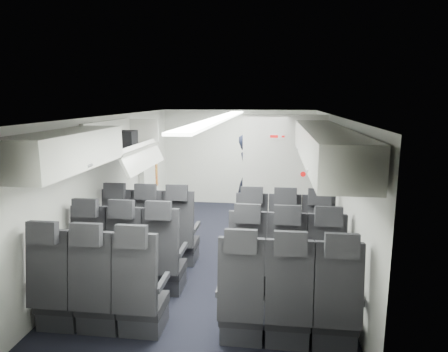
% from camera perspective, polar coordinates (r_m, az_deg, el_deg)
% --- Properties ---
extents(cabin_shell, '(3.41, 6.01, 2.16)m').
position_cam_1_polar(cabin_shell, '(6.16, -0.46, -0.95)').
color(cabin_shell, black).
rests_on(cabin_shell, ground).
extents(seat_row_front, '(3.33, 0.56, 1.24)m').
position_cam_1_polar(seat_row_front, '(5.85, -1.15, -8.95)').
color(seat_row_front, black).
rests_on(seat_row_front, cabin_shell).
extents(seat_row_mid, '(3.33, 0.56, 1.24)m').
position_cam_1_polar(seat_row_mid, '(5.03, -2.65, -12.43)').
color(seat_row_mid, black).
rests_on(seat_row_mid, cabin_shell).
extents(seat_row_rear, '(3.33, 0.56, 1.24)m').
position_cam_1_polar(seat_row_rear, '(4.23, -4.81, -17.23)').
color(seat_row_rear, black).
rests_on(seat_row_rear, cabin_shell).
extents(overhead_bin_left_rear, '(0.53, 1.80, 0.40)m').
position_cam_1_polar(overhead_bin_left_rear, '(4.57, -21.68, 3.42)').
color(overhead_bin_left_rear, white).
rests_on(overhead_bin_left_rear, cabin_shell).
extents(overhead_bin_left_front_open, '(0.64, 1.70, 0.72)m').
position_cam_1_polar(overhead_bin_left_front_open, '(6.18, -14.20, 4.51)').
color(overhead_bin_left_front_open, '#9E9E93').
rests_on(overhead_bin_left_front_open, cabin_shell).
extents(overhead_bin_right_rear, '(0.53, 1.80, 0.40)m').
position_cam_1_polar(overhead_bin_right_rear, '(4.06, 15.63, 2.92)').
color(overhead_bin_right_rear, white).
rests_on(overhead_bin_right_rear, cabin_shell).
extents(overhead_bin_right_front, '(0.53, 1.70, 0.40)m').
position_cam_1_polar(overhead_bin_right_front, '(5.78, 13.14, 5.36)').
color(overhead_bin_right_front, white).
rests_on(overhead_bin_right_front, cabin_shell).
extents(bulkhead_partition, '(1.40, 0.15, 2.13)m').
position_cam_1_polar(bulkhead_partition, '(6.91, 8.51, -0.17)').
color(bulkhead_partition, silver).
rests_on(bulkhead_partition, cabin_shell).
extents(galley_unit, '(0.85, 0.52, 1.90)m').
position_cam_1_polar(galley_unit, '(8.82, 8.02, 1.45)').
color(galley_unit, '#939399').
rests_on(galley_unit, cabin_shell).
extents(boarding_door, '(0.12, 1.27, 1.86)m').
position_cam_1_polar(boarding_door, '(8.04, -10.63, 0.48)').
color(boarding_door, silver).
rests_on(boarding_door, cabin_shell).
extents(flight_attendant, '(0.54, 0.70, 1.72)m').
position_cam_1_polar(flight_attendant, '(7.89, 3.54, -0.27)').
color(flight_attendant, black).
rests_on(flight_attendant, ground).
extents(carry_on_bag, '(0.45, 0.32, 0.26)m').
position_cam_1_polar(carry_on_bag, '(6.08, -14.55, 5.06)').
color(carry_on_bag, black).
rests_on(carry_on_bag, overhead_bin_left_front_open).
extents(papers, '(0.18, 0.04, 0.12)m').
position_cam_1_polar(papers, '(7.80, 4.92, 0.65)').
color(papers, white).
rests_on(papers, flight_attendant).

